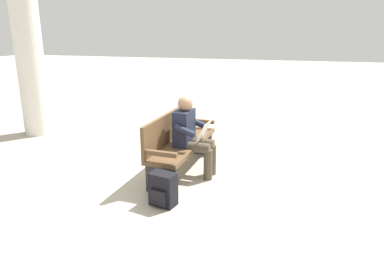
{
  "coord_description": "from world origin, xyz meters",
  "views": [
    {
      "loc": [
        4.78,
        1.43,
        2.1
      ],
      "look_at": [
        0.05,
        0.15,
        0.7
      ],
      "focal_mm": 32.72,
      "sensor_mm": 36.0,
      "label": 1
    }
  ],
  "objects": [
    {
      "name": "support_pillar",
      "position": [
        -1.12,
        -3.47,
        1.62
      ],
      "size": [
        0.53,
        0.53,
        3.23
      ],
      "primitive_type": "cylinder",
      "color": "silver",
      "rests_on": "ground"
    },
    {
      "name": "backpack",
      "position": [
        1.11,
        0.07,
        0.2
      ],
      "size": [
        0.29,
        0.35,
        0.42
      ],
      "rotation": [
        0.0,
        0.0,
        4.47
      ],
      "color": "black",
      "rests_on": "ground"
    },
    {
      "name": "ground_plane",
      "position": [
        0.0,
        0.0,
        0.0
      ],
      "size": [
        40.0,
        40.0,
        0.0
      ],
      "primitive_type": "plane",
      "color": "#B7AD99"
    },
    {
      "name": "bench_near",
      "position": [
        -0.01,
        -0.07,
        0.46
      ],
      "size": [
        1.83,
        0.61,
        0.9
      ],
      "rotation": [
        0.0,
        0.0,
        -0.07
      ],
      "color": "brown",
      "rests_on": "ground"
    },
    {
      "name": "person_seated",
      "position": [
        0.1,
        0.16,
        0.63
      ],
      "size": [
        0.59,
        0.59,
        1.18
      ],
      "rotation": [
        0.0,
        0.0,
        -0.07
      ],
      "color": "#1E2338",
      "rests_on": "ground"
    }
  ]
}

